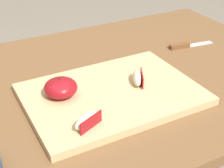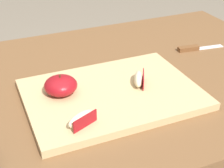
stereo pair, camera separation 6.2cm
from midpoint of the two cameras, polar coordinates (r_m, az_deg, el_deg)
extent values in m
cube|color=brown|center=(0.93, -5.09, -0.50)|extent=(1.27, 0.77, 0.03)
cube|color=brown|center=(1.62, 9.74, -1.51)|extent=(0.06, 0.06, 0.71)
cube|color=tan|center=(0.84, -2.09, -1.78)|extent=(0.43, 0.30, 0.02)
ellipsoid|color=maroon|center=(0.82, -10.86, -0.66)|extent=(0.08, 0.08, 0.04)
cylinder|color=#4C3319|center=(0.81, -11.02, 0.81)|extent=(0.00, 0.00, 0.01)
ellipsoid|color=beige|center=(0.86, 2.26, 1.00)|extent=(0.05, 0.07, 0.03)
cube|color=maroon|center=(0.86, 3.09, 1.01)|extent=(0.03, 0.06, 0.03)
ellipsoid|color=beige|center=(0.72, -6.80, -6.18)|extent=(0.07, 0.05, 0.03)
cube|color=maroon|center=(0.71, -6.07, -6.57)|extent=(0.06, 0.03, 0.03)
cube|color=silver|center=(1.17, 13.28, 6.63)|extent=(0.09, 0.03, 0.00)
cube|color=brown|center=(1.13, 9.90, 6.38)|extent=(0.07, 0.03, 0.01)
camera|label=1|loc=(0.03, -92.13, -1.26)|focal=53.70mm
camera|label=2|loc=(0.03, 87.87, 1.26)|focal=53.70mm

